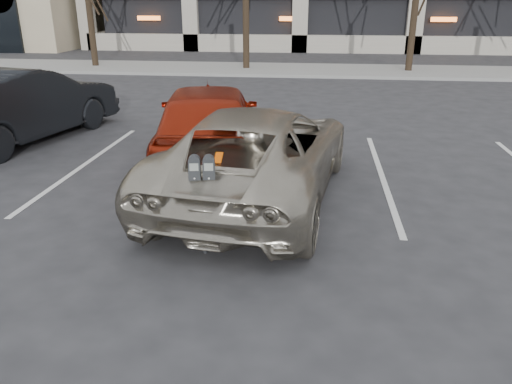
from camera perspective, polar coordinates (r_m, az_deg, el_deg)
name	(u,v)px	position (r m, az deg, el deg)	size (l,w,h in m)	color
ground	(299,226)	(7.05, 4.88, -3.84)	(140.00, 140.00, 0.00)	#28282B
sidewalk	(314,70)	(22.58, 6.67, 13.66)	(80.00, 4.00, 0.12)	gray
stall_lines	(229,169)	(9.32, -3.14, 2.59)	(16.90, 5.20, 0.00)	silver
parking_meter	(202,181)	(5.96, -6.16, 1.28)	(0.33, 0.17, 1.25)	black
suv_silver	(257,153)	(7.86, 0.14, 4.53)	(3.04, 5.46, 1.45)	#AEA594
car_red	(208,122)	(9.57, -5.46, 7.92)	(1.87, 4.66, 1.59)	maroon
car_dark	(20,105)	(12.27, -25.37, 9.02)	(1.71, 4.91, 1.62)	black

